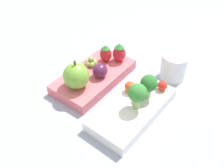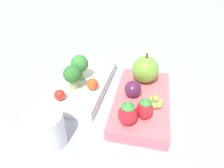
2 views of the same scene
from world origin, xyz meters
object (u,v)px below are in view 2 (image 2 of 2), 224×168
cherry_tomato_1 (92,84)px  apple (145,70)px  broccoli_floret_1 (72,75)px  drinking_cup (46,129)px  plum (133,89)px  grape_cluster (155,102)px  broccoli_floret_0 (81,64)px  bento_box_fruit (142,102)px  strawberry_1 (145,108)px  bento_box_savoury (86,84)px  cherry_tomato_0 (60,95)px  strawberry_0 (128,113)px

cherry_tomato_1 → apple: apple is taller
broccoli_floret_1 → drinking_cup: (-0.12, -0.02, -0.03)m
plum → grape_cluster: bearing=-105.9°
plum → drinking_cup: (-0.15, 0.11, -0.01)m
apple → broccoli_floret_0: bearing=106.9°
bento_box_fruit → strawberry_1: size_ratio=4.87×
broccoli_floret_1 → plum: broccoli_floret_1 is taller
apple → strawberry_1: 0.12m
broccoli_floret_0 → cherry_tomato_1: 0.06m
bento_box_savoury → grape_cluster: (-0.03, -0.17, 0.02)m
apple → plum: size_ratio=1.88×
apple → cherry_tomato_0: bearing=132.0°
bento_box_fruit → plum: (-0.00, 0.02, 0.03)m
apple → broccoli_floret_1: bearing=123.0°
strawberry_0 → strawberry_1: bearing=-43.7°
bento_box_savoury → broccoli_floret_0: size_ratio=3.60×
cherry_tomato_0 → apple: (0.13, -0.14, 0.02)m
broccoli_floret_1 → apple: (0.09, -0.13, -0.01)m
bento_box_fruit → strawberry_0: size_ratio=4.41×
cherry_tomato_0 → grape_cluster: (0.05, -0.18, -0.00)m
broccoli_floret_0 → apple: (0.04, -0.14, -0.01)m
broccoli_floret_1 → cherry_tomato_1: bearing=-68.6°
broccoli_floret_0 → cherry_tomato_0: size_ratio=2.65×
bento_box_fruit → cherry_tomato_0: (-0.07, 0.15, 0.02)m
cherry_tomato_0 → strawberry_1: 0.17m
plum → broccoli_floret_1: bearing=101.6°
cherry_tomato_0 → strawberry_0: size_ratio=0.44×
bento_box_fruit → drinking_cup: size_ratio=3.44×
plum → grape_cluster: plum is taller
strawberry_0 → grape_cluster: strawberry_0 is taller
bento_box_fruit → broccoli_floret_0: bearing=83.2°
cherry_tomato_1 → grape_cluster: cherry_tomato_1 is taller
bento_box_fruit → drinking_cup: drinking_cup is taller
bento_box_fruit → cherry_tomato_1: cherry_tomato_1 is taller
broccoli_floret_0 → broccoli_floret_1: (-0.05, -0.00, -0.00)m
bento_box_fruit → bento_box_savoury: bearing=84.3°
grape_cluster → cherry_tomato_0: bearing=106.1°
broccoli_floret_1 → strawberry_1: (-0.03, -0.16, -0.01)m
bento_box_savoury → grape_cluster: bearing=-99.9°
bento_box_savoury → apple: apple is taller
cherry_tomato_1 → broccoli_floret_1: bearing=111.4°
strawberry_1 → cherry_tomato_1: bearing=71.2°
broccoli_floret_1 → bento_box_savoury: bearing=-7.8°
bento_box_fruit → plum: 0.04m
cherry_tomato_1 → strawberry_1: size_ratio=0.55×
broccoli_floret_0 → drinking_cup: 0.17m
broccoli_floret_0 → cherry_tomato_1: broccoli_floret_0 is taller
broccoli_floret_1 → cherry_tomato_0: 0.05m
strawberry_1 → cherry_tomato_0: bearing=94.4°
broccoli_floret_0 → plum: size_ratio=1.60×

